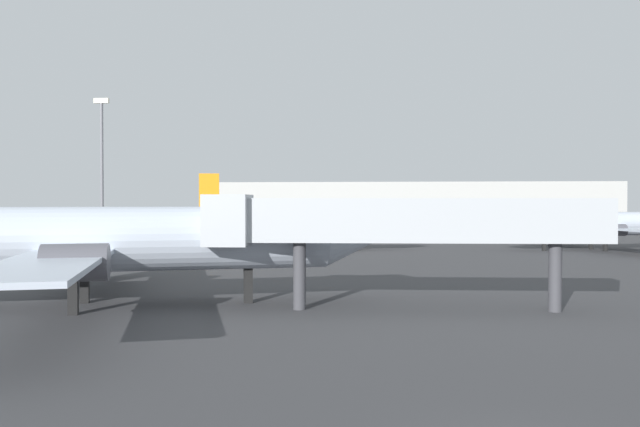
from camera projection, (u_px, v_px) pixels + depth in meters
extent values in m
cylinder|color=#B2BCCC|center=(103.00, 239.00, 34.82)|extent=(25.15, 10.94, 3.63)
cone|color=#B2BCCC|center=(356.00, 236.00, 37.94)|extent=(4.89, 4.65, 3.63)
cube|color=#B2BCCC|center=(79.00, 249.00, 34.56)|extent=(13.15, 30.99, 0.24)
cylinder|color=#4C4C54|center=(106.00, 245.00, 40.51)|extent=(3.34, 2.56, 1.77)
cylinder|color=#4C4C54|center=(75.00, 263.00, 28.94)|extent=(3.34, 2.56, 1.77)
cube|color=black|center=(248.00, 286.00, 36.60)|extent=(0.61, 0.61, 2.00)
cube|color=black|center=(85.00, 286.00, 36.52)|extent=(0.61, 0.61, 2.00)
cube|color=black|center=(73.00, 296.00, 32.69)|extent=(0.61, 0.61, 2.00)
cone|color=white|center=(32.00, 229.00, 59.78)|extent=(4.48, 4.27, 3.30)
cylinder|color=#B2BCCC|center=(591.00, 224.00, 76.35)|extent=(18.98, 6.96, 2.88)
cone|color=#B2BCCC|center=(505.00, 224.00, 74.85)|extent=(3.73, 3.51, 2.88)
cube|color=#B2BCCC|center=(598.00, 227.00, 76.49)|extent=(8.99, 23.70, 0.18)
cylinder|color=#4C4C54|center=(616.00, 230.00, 72.01)|extent=(2.54, 1.85, 1.38)
cylinder|color=#4C4C54|center=(574.00, 227.00, 80.82)|extent=(2.54, 1.85, 1.38)
cube|color=black|center=(544.00, 243.00, 75.57)|extent=(0.46, 0.46, 1.81)
cube|color=black|center=(605.00, 244.00, 75.01)|extent=(0.46, 0.46, 1.81)
cube|color=black|center=(591.00, 242.00, 78.04)|extent=(0.46, 0.46, 1.81)
cylinder|color=white|center=(298.00, 227.00, 75.65)|extent=(22.87, 6.24, 2.54)
cone|color=white|center=(403.00, 227.00, 76.67)|extent=(3.17, 2.96, 2.54)
cone|color=white|center=(191.00, 227.00, 74.64)|extent=(3.17, 2.96, 2.54)
cube|color=white|center=(289.00, 230.00, 75.57)|extent=(6.26, 20.65, 0.18)
cube|color=white|center=(206.00, 225.00, 74.78)|extent=(2.79, 6.45, 0.12)
cube|color=orange|center=(209.00, 195.00, 74.74)|extent=(2.38, 0.61, 5.15)
cylinder|color=#4C4C54|center=(293.00, 230.00, 79.50)|extent=(2.42, 1.69, 1.34)
cylinder|color=#4C4C54|center=(296.00, 233.00, 71.75)|extent=(2.42, 1.69, 1.34)
cube|color=black|center=(358.00, 244.00, 76.27)|extent=(0.43, 0.43, 1.61)
cube|color=black|center=(288.00, 243.00, 77.08)|extent=(0.43, 0.43, 1.61)
cube|color=black|center=(289.00, 245.00, 74.12)|extent=(0.43, 0.43, 1.61)
cube|color=#B2B7BC|center=(426.00, 220.00, 33.90)|extent=(19.70, 2.29, 2.40)
cube|color=#B2B7BC|center=(228.00, 220.00, 34.45)|extent=(2.50, 2.88, 2.80)
cylinder|color=#3F3F44|center=(300.00, 276.00, 34.30)|extent=(0.70, 0.70, 3.69)
cylinder|color=#3F3F44|center=(555.00, 277.00, 33.61)|extent=(0.70, 0.70, 3.69)
cylinder|color=slate|center=(102.00, 171.00, 100.25)|extent=(0.50, 0.50, 21.67)
cube|color=#F2EACC|center=(101.00, 101.00, 100.04)|extent=(2.40, 0.50, 0.80)
cube|color=#B7B7B2|center=(407.00, 205.00, 149.53)|extent=(91.83, 24.30, 10.35)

